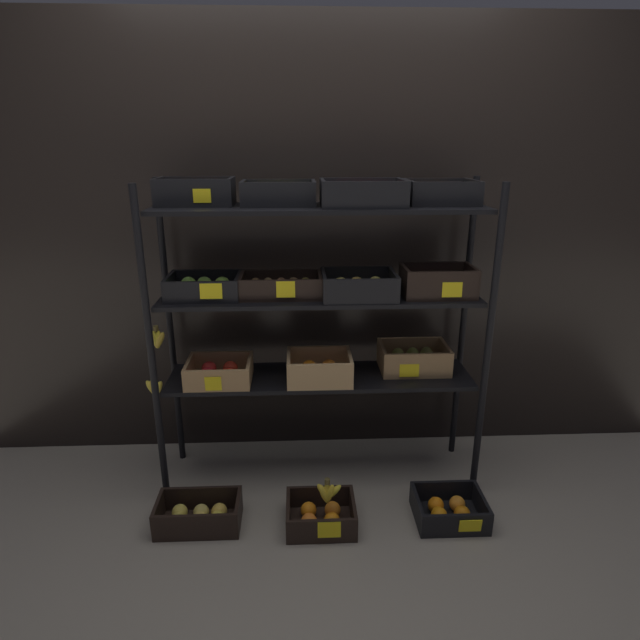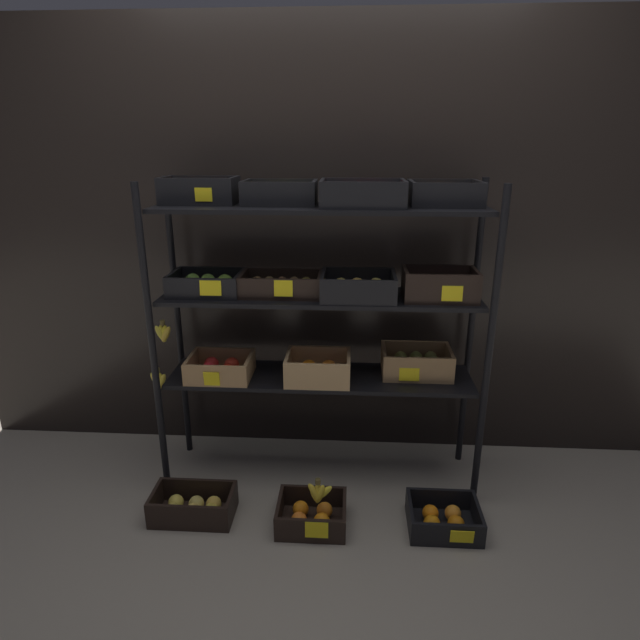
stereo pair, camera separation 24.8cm
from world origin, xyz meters
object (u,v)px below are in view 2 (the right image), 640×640
object	(u,v)px
display_rack	(320,291)
crate_ground_apple_gold	(194,507)
crate_ground_center_orange	(443,519)
banana_bunch_loose	(318,493)
crate_ground_orange	(312,516)

from	to	relation	value
display_rack	crate_ground_apple_gold	world-z (taller)	display_rack
display_rack	crate_ground_apple_gold	xyz separation A→B (m)	(-0.57, -0.37, -0.95)
display_rack	crate_ground_apple_gold	size ratio (longest dim) A/B	4.29
crate_ground_center_orange	banana_bunch_loose	world-z (taller)	banana_bunch_loose
display_rack	crate_ground_center_orange	bearing A→B (deg)	-33.03
crate_ground_apple_gold	crate_ground_orange	distance (m)	0.55
display_rack	banana_bunch_loose	distance (m)	0.91
display_rack	crate_ground_apple_gold	distance (m)	1.16
display_rack	crate_ground_center_orange	size ratio (longest dim) A/B	5.07
crate_ground_orange	crate_ground_center_orange	size ratio (longest dim) A/B	0.98
crate_ground_orange	display_rack	bearing A→B (deg)	87.72
display_rack	crate_ground_orange	xyz separation A→B (m)	(-0.02, -0.39, -0.95)
crate_ground_orange	banana_bunch_loose	xyz separation A→B (m)	(0.03, -0.00, 0.13)
display_rack	banana_bunch_loose	world-z (taller)	display_rack
crate_ground_orange	banana_bunch_loose	size ratio (longest dim) A/B	2.36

